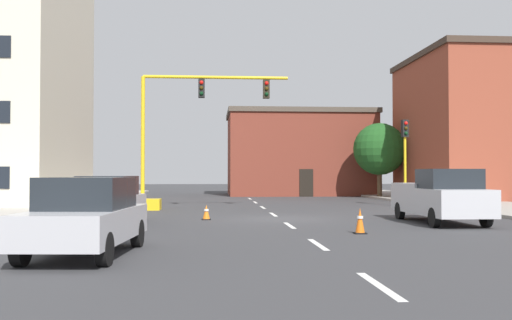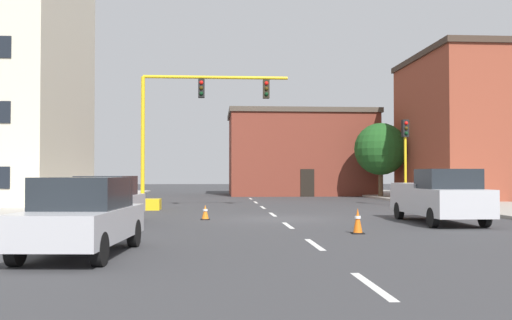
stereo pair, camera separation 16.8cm
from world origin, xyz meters
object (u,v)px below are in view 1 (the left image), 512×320
Objects in this scene: pickup_truck_silver at (440,197)px; traffic_cone_roadside_b at (206,212)px; sedan_silver_near_left at (108,200)px; sedan_silver_mid_left at (86,215)px; traffic_signal_gantry at (163,166)px; traffic_cone_roadside_a at (360,221)px; traffic_light_pole_right at (405,143)px; tree_right_far at (379,149)px.

traffic_cone_roadside_b is at bearing 166.09° from pickup_truck_silver.
sedan_silver_near_left is 1.01× the size of sedan_silver_mid_left.
sedan_silver_mid_left is at bearing -91.05° from traffic_signal_gantry.
traffic_cone_roadside_b is at bearing 75.41° from sedan_silver_mid_left.
pickup_truck_silver is 6.91× the size of traffic_cone_roadside_a.
sedan_silver_mid_left reaches higher than traffic_cone_roadside_b.
traffic_cone_roadside_b is (-4.71, 5.70, -0.09)m from traffic_cone_roadside_a.
traffic_signal_gantry reaches higher than traffic_cone_roadside_b.
traffic_cone_roadside_a is at bearing -60.33° from traffic_signal_gantry.
pickup_truck_silver is 1.17× the size of sedan_silver_mid_left.
traffic_signal_gantry is 7.17m from traffic_cone_roadside_b.
traffic_light_pole_right is 11.92m from tree_right_far.
traffic_signal_gantry is 1.53× the size of pickup_truck_silver.
traffic_signal_gantry reaches higher than tree_right_far.
traffic_cone_roadside_a is at bearing -137.86° from pickup_truck_silver.
sedan_silver_mid_left is at bearing -117.35° from tree_right_far.
sedan_silver_near_left is at bearing -145.03° from traffic_light_pole_right.
traffic_light_pole_right is 17.70m from sedan_silver_near_left.
traffic_cone_roadside_a is at bearing -50.41° from traffic_cone_roadside_b.
traffic_signal_gantry is at bearing -172.88° from traffic_light_pole_right.
tree_right_far is 27.07m from traffic_cone_roadside_a.
traffic_cone_roadside_a is 7.39m from traffic_cone_roadside_b.
sedan_silver_mid_left is at bearing -145.53° from pickup_truck_silver.
traffic_signal_gantry is 13.91× the size of traffic_cone_roadside_b.
traffic_light_pole_right is at bearing 7.12° from traffic_signal_gantry.
traffic_signal_gantry is 14.19m from traffic_cone_roadside_a.
traffic_cone_roadside_b is (3.52, 1.86, -0.60)m from sedan_silver_near_left.
sedan_silver_near_left and sedan_silver_mid_left have the same top height.
tree_right_far is 27.37m from sedan_silver_near_left.
traffic_cone_roadside_b is (2.56, 9.83, -0.60)m from sedan_silver_mid_left.
pickup_truck_silver is at bearing -1.31° from sedan_silver_near_left.
traffic_signal_gantry is 1.46× the size of tree_right_far.
traffic_signal_gantry reaches higher than sedan_silver_near_left.
pickup_truck_silver is 9.10× the size of traffic_cone_roadside_b.
traffic_light_pole_right is 0.85× the size of tree_right_far.
sedan_silver_mid_left is 7.80× the size of traffic_cone_roadside_b.
pickup_truck_silver is at bearing -100.74° from tree_right_far.
pickup_truck_silver is at bearing -101.96° from traffic_light_pole_right.
tree_right_far is at bearing 62.65° from sedan_silver_mid_left.
tree_right_far is at bearing 72.42° from traffic_cone_roadside_a.
traffic_cone_roadside_b is (-8.64, 2.14, -0.68)m from pickup_truck_silver.
tree_right_far reaches higher than traffic_light_pole_right.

